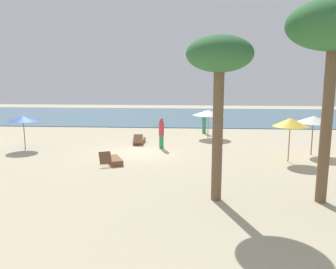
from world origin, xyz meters
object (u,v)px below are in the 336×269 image
object	(u,v)px
lounger_1	(139,141)
person_0	(204,122)
umbrella_2	(290,122)
person_1	(161,133)
umbrella_1	(314,119)
lounger_0	(113,160)
umbrella_5	(23,119)
palm_2	(219,61)
palm_1	(334,29)
umbrella_3	(208,113)

from	to	relation	value
lounger_1	person_0	size ratio (longest dim) A/B	0.97
umbrella_2	person_1	xyz separation A→B (m)	(-6.80, 2.81, -1.11)
umbrella_1	lounger_0	xyz separation A→B (m)	(-10.67, -2.66, -1.82)
umbrella_2	lounger_0	bearing A→B (deg)	-174.07
umbrella_5	palm_2	world-z (taller)	palm_2
umbrella_1	palm_2	bearing A→B (deg)	-128.41
umbrella_1	palm_1	size ratio (longest dim) A/B	0.32
umbrella_1	umbrella_2	xyz separation A→B (m)	(-1.74, -1.73, 0.07)
umbrella_2	palm_2	distance (m)	7.52
umbrella_1	lounger_1	bearing A→B (deg)	166.24
umbrella_3	lounger_1	size ratio (longest dim) A/B	1.28
umbrella_2	person_1	size ratio (longest dim) A/B	1.22
umbrella_1	palm_2	distance (m)	9.83
umbrella_2	umbrella_3	world-z (taller)	umbrella_2
umbrella_1	umbrella_5	world-z (taller)	umbrella_1
umbrella_5	lounger_0	bearing A→B (deg)	-26.18
umbrella_5	person_1	size ratio (longest dim) A/B	1.08
umbrella_3	palm_2	bearing A→B (deg)	-91.34
umbrella_2	palm_1	world-z (taller)	palm_1
umbrella_3	umbrella_5	world-z (taller)	umbrella_5
lounger_1	palm_2	size ratio (longest dim) A/B	0.30
palm_2	umbrella_3	bearing A→B (deg)	88.66
umbrella_2	palm_2	world-z (taller)	palm_2
lounger_1	person_0	bearing A→B (deg)	43.12
lounger_0	palm_2	distance (m)	8.24
umbrella_2	umbrella_5	xyz separation A→B (m)	(-14.99, 2.06, -0.21)
umbrella_2	lounger_0	xyz separation A→B (m)	(-8.93, -0.93, -1.89)
umbrella_3	lounger_0	size ratio (longest dim) A/B	1.24
umbrella_1	umbrella_5	distance (m)	16.74
umbrella_3	umbrella_2	bearing A→B (deg)	-59.75
person_1	palm_2	xyz separation A→B (m)	(2.71, -8.44, 3.95)
umbrella_2	person_0	distance (m)	9.28
palm_1	palm_2	world-z (taller)	palm_1
umbrella_3	person_0	bearing A→B (deg)	96.65
umbrella_1	palm_1	xyz separation A→B (m)	(-2.14, -7.33, 3.93)
umbrella_5	lounger_1	distance (m)	7.16
lounger_1	umbrella_2	bearing A→B (deg)	-26.66
umbrella_5	lounger_0	size ratio (longest dim) A/B	1.14
lounger_0	palm_2	world-z (taller)	palm_2
umbrella_3	umbrella_5	bearing A→B (deg)	-158.20
umbrella_5	person_1	xyz separation A→B (m)	(8.19, 0.75, -0.89)
lounger_0	person_0	bearing A→B (deg)	61.94
umbrella_2	palm_1	size ratio (longest dim) A/B	0.33
umbrella_3	umbrella_5	distance (m)	12.05
umbrella_2	umbrella_5	size ratio (longest dim) A/B	1.14
lounger_0	lounger_1	bearing A→B (deg)	83.87
umbrella_2	person_1	distance (m)	7.44
umbrella_3	lounger_1	distance (m)	5.38
person_0	person_1	size ratio (longest dim) A/B	0.95
lounger_1	palm_1	size ratio (longest dim) A/B	0.25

